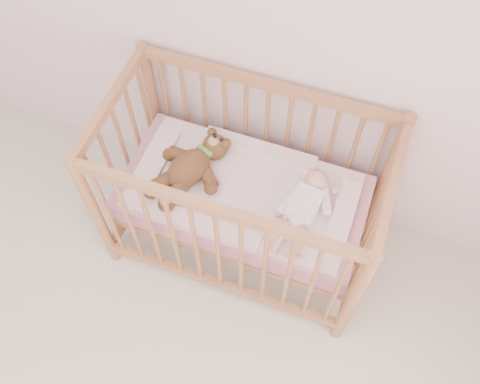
% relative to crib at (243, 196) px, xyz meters
% --- Properties ---
extents(crib, '(1.36, 0.76, 1.00)m').
position_rel_crib_xyz_m(crib, '(0.00, 0.00, 0.00)').
color(crib, '#AE6D4A').
rests_on(crib, floor).
extents(mattress, '(1.22, 0.62, 0.13)m').
position_rel_crib_xyz_m(mattress, '(0.00, 0.00, -0.01)').
color(mattress, '#CC7F9B').
rests_on(mattress, crib).
extents(blanket, '(1.10, 0.58, 0.06)m').
position_rel_crib_xyz_m(blanket, '(0.00, 0.00, 0.06)').
color(blanket, '#EFA4B1').
rests_on(blanket, mattress).
extents(baby, '(0.30, 0.54, 0.13)m').
position_rel_crib_xyz_m(baby, '(0.31, -0.02, 0.14)').
color(baby, white).
rests_on(baby, blanket).
extents(teddy_bear, '(0.55, 0.63, 0.15)m').
position_rel_crib_xyz_m(teddy_bear, '(-0.28, -0.02, 0.15)').
color(teddy_bear, brown).
rests_on(teddy_bear, blanket).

